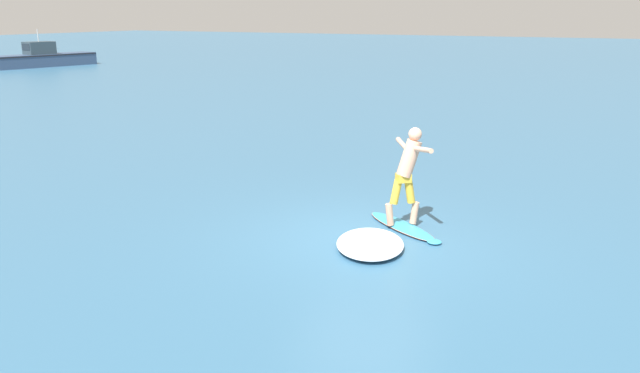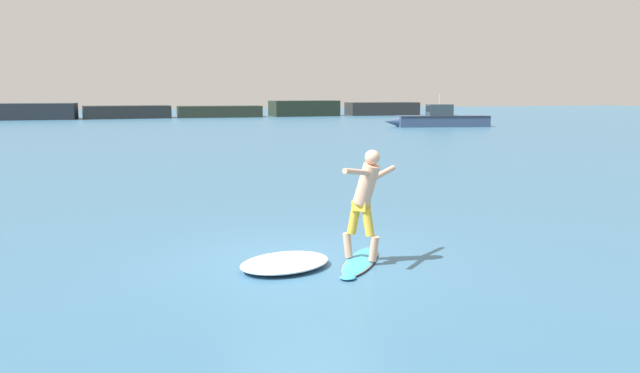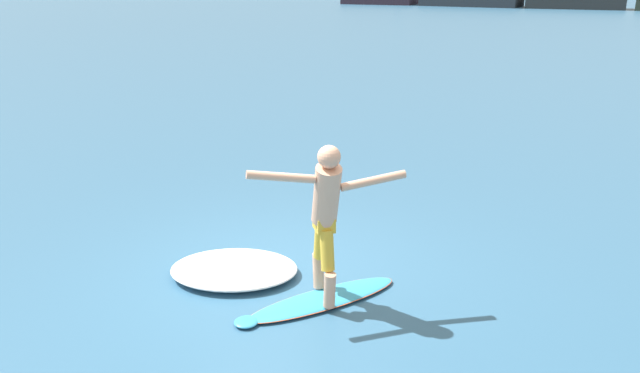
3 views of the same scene
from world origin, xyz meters
TOP-DOWN VIEW (x-y plane):
  - ground_plane at (0.00, 0.00)m, footprint 200.00×200.00m
  - rock_jetty_breakwater at (1.93, 62.00)m, footprint 59.25×5.22m
  - surfboard at (0.79, -0.43)m, footprint 1.45×1.91m
  - surfer at (0.86, -0.47)m, footprint 1.37×1.17m
  - fishing_boat_near_jetty at (22.55, 36.14)m, footprint 8.90×3.35m
  - wave_foam_at_tail at (-0.47, -0.30)m, footprint 1.90×1.67m

SIDE VIEW (x-z plane):
  - ground_plane at x=0.00m, z-range 0.00..0.00m
  - surfboard at x=0.79m, z-range -0.07..0.13m
  - wave_foam_at_tail at x=-0.47m, z-range 0.00..0.18m
  - fishing_boat_near_jetty at x=22.55m, z-range -0.75..1.98m
  - rock_jetty_breakwater at x=1.93m, z-range -2.13..3.70m
  - surfer at x=0.86m, z-range 0.24..2.08m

